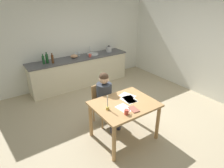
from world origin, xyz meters
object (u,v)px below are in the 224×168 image
Objects in this scene: sink_unit at (93,54)px; teacup_on_counter at (90,55)px; person_seated at (106,97)px; wine_glass_by_kettle at (76,53)px; candlestick at (108,106)px; stovetop_kettle at (109,49)px; chair_at_table at (102,102)px; bottle_wine_red at (52,59)px; coffee_mug at (127,112)px; bottle_vinegar at (47,59)px; book_magazine at (134,109)px; bottle_oil at (43,60)px; dining_table at (124,109)px; mixing_bowl at (74,56)px; wine_glass_near_sink at (79,52)px.

sink_unit reaches higher than teacup_on_counter.
person_seated is at bearing -109.84° from teacup_on_counter.
teacup_on_counter is at bearing -42.63° from wine_glass_by_kettle.
stovetop_kettle reaches higher than candlestick.
chair_at_table is 2.06m from bottle_wine_red.
coffee_mug is 0.36× the size of bottle_vinegar.
bottle_vinegar reaches higher than teacup_on_counter.
wine_glass_by_kettle reaches higher than book_magazine.
bottle_vinegar is (-1.42, -0.01, 0.11)m from sink_unit.
bottle_wine_red is 0.83m from wine_glass_by_kettle.
bottle_vinegar is (0.11, 0.02, 0.01)m from bottle_oil.
wine_glass_by_kettle is (0.74, 2.89, 0.15)m from candlestick.
bottle_wine_red is at bearing -38.06° from bottle_vinegar.
bottle_wine_red reaches higher than wine_glass_by_kettle.
dining_table is 1.32× the size of chair_at_table.
bottle_oil is at bearing 103.53° from dining_table.
teacup_on_counter is at bearing -2.76° from bottle_wine_red.
chair_at_table is (-0.06, 0.70, -0.17)m from dining_table.
coffee_mug is 0.20m from book_magazine.
dining_table is 5.53× the size of book_magazine.
bottle_oil is (-0.66, 2.73, 0.36)m from dining_table.
bottle_wine_red is 1.33× the size of mixing_bowl.
stovetop_kettle is at bearing -1.85° from mixing_bowl.
wine_glass_by_kettle reaches higher than teacup_on_counter.
bottle_wine_red is at bearing 94.70° from coffee_mug.
mixing_bowl is at bearing 2.94° from bottle_vinegar.
wine_glass_near_sink is (-0.40, 0.15, 0.09)m from sink_unit.
bottle_vinegar is 2.03m from stovetop_kettle.
dining_table is at bearing -107.49° from sink_unit.
wine_glass_by_kettle is (-0.11, 0.00, 0.00)m from wine_glass_near_sink.
bottle_oil is 1.79× the size of wine_glass_near_sink.
teacup_on_counter reaches higher than coffee_mug.
wine_glass_near_sink is (0.21, 0.11, 0.06)m from mixing_bowl.
sink_unit reaches higher than coffee_mug.
chair_at_table is 1.01m from book_magazine.
person_seated reaches higher than sink_unit.
candlestick is 0.46m from book_magazine.
person_seated reaches higher than teacup_on_counter.
candlestick is 2.65m from bottle_wine_red.
bottle_oil reaches higher than stovetop_kettle.
chair_at_table is at bearing 100.57° from book_magazine.
bottle_vinegar reaches higher than bottle_oil.
bottle_vinegar is 1.97× the size of wine_glass_near_sink.
chair_at_table is 1.06m from coffee_mug.
stovetop_kettle reaches higher than book_magazine.
mixing_bowl is (0.81, 0.04, -0.08)m from bottle_vinegar.
stovetop_kettle reaches higher than wine_glass_by_kettle.
person_seated is at bearing -79.66° from bottle_wine_red.
chair_at_table is 3.04× the size of bottle_wine_red.
stovetop_kettle is (1.85, 2.74, 0.14)m from candlestick.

